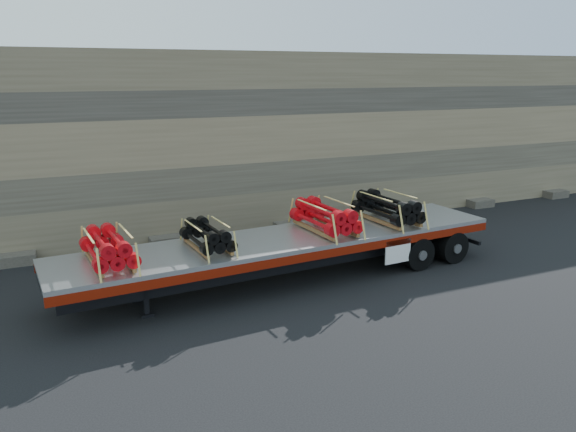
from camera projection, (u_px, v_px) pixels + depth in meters
name	position (u px, v px, depth m)	size (l,w,h in m)	color
ground	(294.00, 274.00, 17.78)	(120.00, 120.00, 0.00)	black
rock_wall	(226.00, 142.00, 22.65)	(44.00, 3.00, 7.00)	#7A6B54
trailer	(287.00, 258.00, 17.15)	(13.93, 2.68, 1.39)	#B9BBC1
bundle_front	(108.00, 249.00, 14.48)	(1.13, 2.25, 0.80)	red
bundle_midfront	(207.00, 237.00, 15.72)	(0.99, 1.98, 0.70)	black
bundle_midrear	(325.00, 217.00, 17.49)	(1.21, 2.42, 0.86)	red
bundle_rear	(387.00, 209.00, 18.60)	(1.22, 2.44, 0.87)	black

